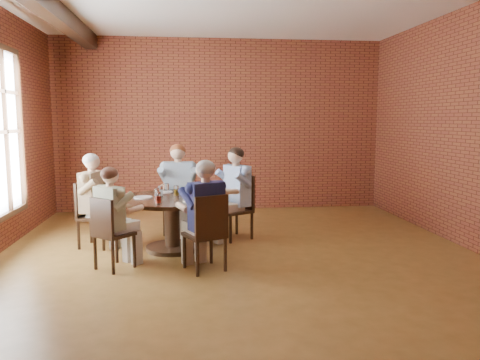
{
  "coord_description": "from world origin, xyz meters",
  "views": [
    {
      "loc": [
        -0.69,
        -5.9,
        1.82
      ],
      "look_at": [
        0.11,
        1.0,
        0.92
      ],
      "focal_mm": 35.0,
      "sensor_mm": 36.0,
      "label": 1
    }
  ],
  "objects": [
    {
      "name": "plate_c",
      "position": [
        -1.29,
        0.54,
        0.76
      ],
      "size": [
        0.26,
        0.26,
        0.01
      ],
      "primitive_type": "cylinder",
      "color": "white",
      "rests_on": "dining_table"
    },
    {
      "name": "chair_a",
      "position": [
        0.1,
        1.13,
        0.52
      ],
      "size": [
        0.62,
        0.62,
        0.97
      ],
      "rotation": [
        0.0,
        0.0,
        -1.05
      ],
      "color": "#332011",
      "rests_on": "floor"
    },
    {
      "name": "chair_c",
      "position": [
        -2.07,
        0.87,
        0.51
      ],
      "size": [
        0.53,
        0.53,
        0.94
      ],
      "rotation": [
        0.0,
        0.0,
        1.3
      ],
      "color": "#332011",
      "rests_on": "floor"
    },
    {
      "name": "glass_f",
      "position": [
        -1.06,
        0.12,
        0.82
      ],
      "size": [
        0.07,
        0.07,
        0.14
      ],
      "primitive_type": "cylinder",
      "color": "white",
      "rests_on": "dining_table"
    },
    {
      "name": "chair_b",
      "position": [
        -0.82,
        1.64,
        0.53
      ],
      "size": [
        0.5,
        0.5,
        0.99
      ],
      "rotation": [
        0.0,
        0.0,
        -0.07
      ],
      "color": "#332011",
      "rests_on": "floor"
    },
    {
      "name": "diner_d",
      "position": [
        -1.58,
        -0.2,
        0.63
      ],
      "size": [
        0.75,
        0.76,
        1.25
      ],
      "primitive_type": null,
      "rotation": [
        0.0,
        0.0,
        2.41
      ],
      "color": "#B4A78D",
      "rests_on": "floor"
    },
    {
      "name": "diner_c",
      "position": [
        -1.98,
        0.85,
        0.67
      ],
      "size": [
        0.77,
        0.69,
        1.34
      ],
      "primitive_type": null,
      "rotation": [
        0.0,
        0.0,
        1.3
      ],
      "color": "brown",
      "rests_on": "floor"
    },
    {
      "name": "dining_table",
      "position": [
        -0.9,
        0.55,
        0.53
      ],
      "size": [
        1.48,
        1.48,
        0.75
      ],
      "color": "#332011",
      "rests_on": "floor"
    },
    {
      "name": "plate_b",
      "position": [
        -1.03,
        0.97,
        0.76
      ],
      "size": [
        0.26,
        0.26,
        0.01
      ],
      "primitive_type": "cylinder",
      "color": "white",
      "rests_on": "dining_table"
    },
    {
      "name": "floor",
      "position": [
        0.0,
        0.0,
        0.0
      ],
      "size": [
        7.0,
        7.0,
        0.0
      ],
      "primitive_type": "plane",
      "color": "olive",
      "rests_on": "ground"
    },
    {
      "name": "plate_a",
      "position": [
        -0.57,
        0.85,
        0.76
      ],
      "size": [
        0.26,
        0.26,
        0.01
      ],
      "primitive_type": "cylinder",
      "color": "white",
      "rests_on": "dining_table"
    },
    {
      "name": "glass_b",
      "position": [
        -0.84,
        0.7,
        0.82
      ],
      "size": [
        0.07,
        0.07,
        0.14
      ],
      "primitive_type": "cylinder",
      "color": "white",
      "rests_on": "dining_table"
    },
    {
      "name": "diner_b",
      "position": [
        -0.83,
        1.54,
        0.71
      ],
      "size": [
        0.63,
        0.76,
        1.42
      ],
      "primitive_type": null,
      "rotation": [
        0.0,
        0.0,
        -0.07
      ],
      "color": "#8094A3",
      "rests_on": "floor"
    },
    {
      "name": "glass_d",
      "position": [
        -1.06,
        0.68,
        0.82
      ],
      "size": [
        0.07,
        0.07,
        0.14
      ],
      "primitive_type": "cylinder",
      "color": "white",
      "rests_on": "dining_table"
    },
    {
      "name": "diner_a",
      "position": [
        0.02,
        1.08,
        0.7
      ],
      "size": [
        0.89,
        0.84,
        1.4
      ],
      "primitive_type": null,
      "rotation": [
        0.0,
        0.0,
        -1.05
      ],
      "color": "#476FBA",
      "rests_on": "floor"
    },
    {
      "name": "plate_d",
      "position": [
        -0.62,
        0.19,
        0.76
      ],
      "size": [
        0.26,
        0.26,
        0.01
      ],
      "primitive_type": "cylinder",
      "color": "white",
      "rests_on": "dining_table"
    },
    {
      "name": "diner_e",
      "position": [
        -0.48,
        -0.37,
        0.67
      ],
      "size": [
        0.75,
        0.82,
        1.34
      ],
      "primitive_type": null,
      "rotation": [
        0.0,
        0.0,
        3.56
      ],
      "color": "#181B44",
      "rests_on": "floor"
    },
    {
      "name": "glass_a",
      "position": [
        -0.59,
        0.55,
        0.82
      ],
      "size": [
        0.07,
        0.07,
        0.14
      ],
      "primitive_type": "cylinder",
      "color": "white",
      "rests_on": "dining_table"
    },
    {
      "name": "wall_front",
      "position": [
        0.0,
        -3.5,
        1.7
      ],
      "size": [
        7.0,
        0.0,
        7.0
      ],
      "primitive_type": "plane",
      "rotation": [
        -1.57,
        0.0,
        0.0
      ],
      "color": "brown",
      "rests_on": "ground"
    },
    {
      "name": "wall_back",
      "position": [
        0.0,
        3.5,
        1.7
      ],
      "size": [
        7.0,
        0.0,
        7.0
      ],
      "primitive_type": "plane",
      "rotation": [
        1.57,
        0.0,
        0.0
      ],
      "color": "brown",
      "rests_on": "ground"
    },
    {
      "name": "smartphone",
      "position": [
        -0.49,
        0.32,
        0.75
      ],
      "size": [
        0.11,
        0.15,
        0.01
      ],
      "primitive_type": "cube",
      "rotation": [
        0.0,
        0.0,
        -0.43
      ],
      "color": "black",
      "rests_on": "dining_table"
    },
    {
      "name": "chair_d",
      "position": [
        -1.63,
        -0.25,
        0.49
      ],
      "size": [
        0.55,
        0.55,
        0.89
      ],
      "rotation": [
        0.0,
        0.0,
        2.41
      ],
      "color": "#332011",
      "rests_on": "floor"
    },
    {
      "name": "glass_e",
      "position": [
        -1.09,
        0.49,
        0.82
      ],
      "size": [
        0.07,
        0.07,
        0.14
      ],
      "primitive_type": "cylinder",
      "color": "white",
      "rests_on": "dining_table"
    },
    {
      "name": "glass_c",
      "position": [
        -0.98,
        0.94,
        0.82
      ],
      "size": [
        0.07,
        0.07,
        0.14
      ],
      "primitive_type": "cylinder",
      "color": "white",
      "rests_on": "dining_table"
    },
    {
      "name": "chair_e",
      "position": [
        -0.45,
        -0.45,
        0.51
      ],
      "size": [
        0.57,
        0.57,
        0.94
      ],
      "rotation": [
        0.0,
        0.0,
        3.56
      ],
      "color": "#332011",
      "rests_on": "floor"
    }
  ]
}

